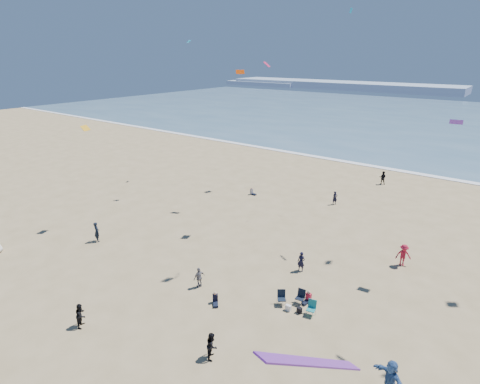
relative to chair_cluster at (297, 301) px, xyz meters
The scene contains 11 objects.
ground 11.05m from the chair_cluster, 118.89° to the right, with size 220.00×220.00×0.00m, color tan.
ocean 85.51m from the chair_cluster, 93.57° to the left, with size 220.00×100.00×0.06m, color #476B84.
surf_line 35.74m from the chair_cluster, 98.58° to the left, with size 220.00×1.20×0.08m, color white.
headland_far 173.14m from the chair_cluster, 112.17° to the left, with size 110.00×20.00×3.20m, color #7A8EA8.
headland_near 187.68m from the chair_cluster, 124.14° to the left, with size 40.00×14.00×2.00m, color #7A8EA8.
standing_flyers 2.79m from the chair_cluster, 130.78° to the left, with size 36.96×38.22×1.91m.
seated_group 2.67m from the chair_cluster, behind, with size 19.23×23.51×0.84m.
chair_cluster is the anchor object (origin of this frame).
white_tote 0.72m from the chair_cluster, 120.21° to the right, with size 0.35×0.20×0.40m, color silver.
black_backpack 0.58m from the chair_cluster, 44.67° to the right, with size 0.30×0.22×0.38m, color black.
kites_aloft 14.69m from the chair_cluster, 37.40° to the left, with size 42.81×39.41×27.19m.
Camera 1 is at (14.39, -8.50, 15.27)m, focal length 28.00 mm.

